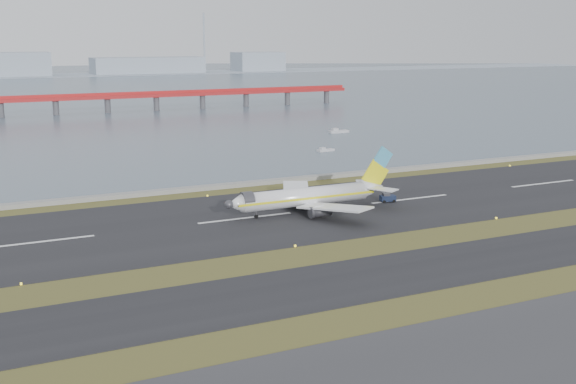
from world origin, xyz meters
The scene contains 11 objects.
ground centered at (0.00, 0.00, 0.00)m, with size 1000.00×1000.00×0.00m, color #3B4719.
taxiway_strip centered at (0.00, -12.00, 0.05)m, with size 1000.00×18.00×0.10m, color black.
runway_strip centered at (0.00, 30.00, 0.05)m, with size 1000.00×45.00×0.10m, color black.
seawall centered at (0.00, 60.00, 0.50)m, with size 1000.00×2.50×1.00m, color gray.
bay_water centered at (0.00, 460.00, 0.00)m, with size 1400.00×800.00×1.30m, color #465364.
red_pier centered at (20.00, 250.00, 7.28)m, with size 260.00×5.00×10.20m.
far_shoreline centered at (13.62, 620.00, 6.07)m, with size 1400.00×80.00×60.50m.
airliner centered at (14.38, 28.82, 3.46)m, with size 38.52×32.89×12.80m.
pushback_tug centered at (33.85, 29.79, 1.02)m, with size 3.63×2.59×2.11m.
workboat_near centered at (56.27, 99.10, 0.46)m, with size 6.19×2.81×1.45m.
workboat_far centered at (82.73, 137.12, 0.60)m, with size 7.89×2.58×1.91m.
Camera 1 is at (-53.66, -100.15, 35.69)m, focal length 45.00 mm.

